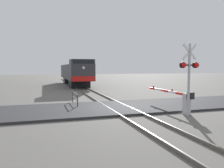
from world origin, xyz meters
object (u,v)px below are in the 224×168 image
object	(u,v)px
guard_railing	(75,97)
locomotive	(75,73)
crossing_signal	(189,71)
crossing_gate	(181,99)

from	to	relation	value
guard_railing	locomotive	bearing A→B (deg)	82.11
locomotive	guard_railing	xyz separation A→B (m)	(-2.63, -19.00, -1.37)
locomotive	crossing_signal	xyz separation A→B (m)	(3.06, -24.72, 0.61)
crossing_gate	guard_railing	distance (m)	7.53
crossing_signal	crossing_gate	size ratio (longest dim) A/B	0.78
crossing_signal	crossing_gate	distance (m)	2.11
locomotive	crossing_signal	world-z (taller)	crossing_signal
crossing_signal	crossing_gate	bearing A→B (deg)	76.13
crossing_gate	guard_railing	xyz separation A→B (m)	(-5.97, 4.57, -0.23)
locomotive	crossing_gate	distance (m)	23.84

